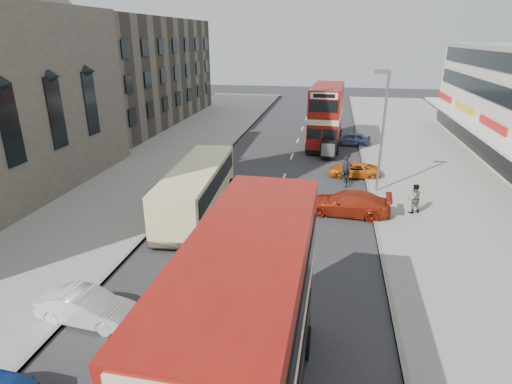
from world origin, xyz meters
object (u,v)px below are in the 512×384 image
Objects in this scene: coach at (197,188)px; car_left_front at (87,307)px; car_right_a at (348,203)px; cyclist at (346,175)px; bus_main at (248,336)px; car_right_b at (354,170)px; car_right_c at (351,139)px; bus_second at (326,116)px; street_lamp at (382,123)px; pedestrian_near at (414,198)px.

coach is 10.62m from car_left_front.
car_right_a is 5.47m from cyclist.
coach is at bearing -145.60° from cyclist.
bus_main is 22.74m from car_right_b.
car_right_b is 1.96m from cyclist.
car_right_c is (9.60, 18.48, -0.95)m from coach.
car_right_c is (2.51, 0.52, -2.27)m from bus_second.
car_right_c reaches higher than car_right_b.
street_lamp is 19.85m from bus_main.
car_right_b is (3.63, 22.33, -2.37)m from bus_main.
street_lamp is 4.48× the size of pedestrian_near.
coach reaches higher than car_right_b.
street_lamp is 20.28m from car_left_front.
bus_second is 5.60× the size of pedestrian_near.
street_lamp is 4.76m from cyclist.
car_right_c is (3.72, 32.14, -2.26)m from bus_main.
street_lamp reaches higher than car_right_b.
car_right_b is at bearing 38.81° from coach.
bus_main is at bearing -6.67° from car_right_a.
car_right_c is at bearing 178.25° from car_right_b.
pedestrian_near is (6.83, 15.67, -1.85)m from bus_main.
car_right_a is 3.91m from pedestrian_near.
pedestrian_near is at bearing 14.28° from car_right_c.
cyclist is (1.77, -11.14, -2.23)m from bus_second.
car_right_c is at bearing 95.49° from street_lamp.
street_lamp reaches higher than car_right_a.
car_right_b is at bearing 112.74° from street_lamp.
street_lamp is 5.49m from car_right_b.
street_lamp reaches higher than bus_second.
car_right_b is 1.86× the size of cyclist.
car_right_c is (-1.25, 13.02, -4.14)m from street_lamp.
car_right_b is at bearing 107.52° from bus_second.
street_lamp is at bearing -103.51° from bus_main.
bus_second is at bearing -10.96° from car_left_front.
bus_main reaches higher than pedestrian_near.
car_right_a is (-1.98, -4.11, -4.06)m from street_lamp.
car_right_b is at bearing 67.23° from cyclist.
car_left_front is (-0.89, -10.54, -0.97)m from coach.
street_lamp reaches higher than bus_main.
street_lamp is 1.63× the size of car_right_a.
car_left_front is at bearing -126.28° from street_lamp.
cyclist reaches higher than car_left_front.
cyclist is (-0.01, 5.47, -0.03)m from car_right_a.
car_right_c is 2.07× the size of pedestrian_near.
pedestrian_near reaches higher than car_left_front.
coach is 5.69× the size of pedestrian_near.
bus_second reaches higher than coach.
car_right_b is 2.13× the size of pedestrian_near.
coach is at bearing -153.28° from street_lamp.
street_lamp reaches higher than car_right_c.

